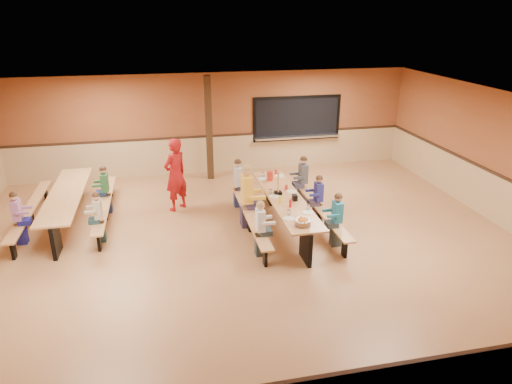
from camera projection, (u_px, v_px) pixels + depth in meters
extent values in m
plane|color=#956038|center=(245.00, 246.00, 9.66)|extent=(12.00, 12.00, 0.00)
cube|color=brown|center=(213.00, 124.00, 13.65)|extent=(12.00, 0.04, 3.00)
cube|color=brown|center=(337.00, 349.00, 4.57)|extent=(12.00, 0.04, 3.00)
cube|color=brown|center=(506.00, 161.00, 10.27)|extent=(0.04, 10.00, 3.00)
cube|color=white|center=(243.00, 105.00, 8.55)|extent=(12.00, 10.00, 0.04)
cube|color=black|center=(297.00, 118.00, 14.11)|extent=(2.60, 0.06, 1.20)
cube|color=silver|center=(297.00, 137.00, 14.24)|extent=(2.70, 0.28, 0.06)
cube|color=black|center=(209.00, 129.00, 13.07)|extent=(0.18, 0.18, 3.00)
cube|color=#BC814B|center=(285.00, 198.00, 10.26)|extent=(0.75, 3.60, 0.04)
cube|color=black|center=(306.00, 245.00, 8.99)|extent=(0.08, 0.60, 0.70)
cube|color=black|center=(269.00, 189.00, 11.81)|extent=(0.08, 0.60, 0.70)
cube|color=#BC814B|center=(249.00, 213.00, 10.21)|extent=(0.26, 3.60, 0.04)
cube|color=black|center=(250.00, 222.00, 10.29)|extent=(0.06, 0.18, 0.41)
cube|color=#BC814B|center=(319.00, 207.00, 10.53)|extent=(0.26, 3.60, 0.04)
cube|color=black|center=(319.00, 216.00, 10.61)|extent=(0.06, 0.18, 0.41)
cube|color=#BC814B|center=(66.00, 194.00, 10.51)|extent=(0.75, 3.60, 0.04)
cube|color=black|center=(56.00, 239.00, 9.24)|extent=(0.08, 0.60, 0.70)
cube|color=black|center=(78.00, 185.00, 12.05)|extent=(0.08, 0.60, 0.70)
cube|color=#BC814B|center=(30.00, 208.00, 10.46)|extent=(0.26, 3.60, 0.04)
cube|color=black|center=(32.00, 217.00, 10.54)|extent=(0.06, 0.18, 0.41)
cube|color=#BC814B|center=(105.00, 202.00, 10.78)|extent=(0.26, 3.60, 0.04)
cube|color=black|center=(106.00, 211.00, 10.86)|extent=(0.06, 0.18, 0.41)
imported|color=#A11214|center=(176.00, 175.00, 11.16)|extent=(0.79, 0.76, 1.83)
cylinder|color=red|center=(270.00, 176.00, 11.26)|extent=(0.16, 0.16, 0.22)
cube|color=black|center=(295.00, 198.00, 10.08)|extent=(0.10, 0.14, 0.13)
cylinder|color=yellow|center=(280.00, 200.00, 9.92)|extent=(0.06, 0.06, 0.17)
cylinder|color=#B2140F|center=(290.00, 204.00, 9.72)|extent=(0.06, 0.06, 0.17)
cube|color=black|center=(278.00, 193.00, 10.44)|extent=(0.16, 0.16, 0.06)
cube|color=#BC814B|center=(278.00, 181.00, 10.34)|extent=(0.02, 0.09, 0.50)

